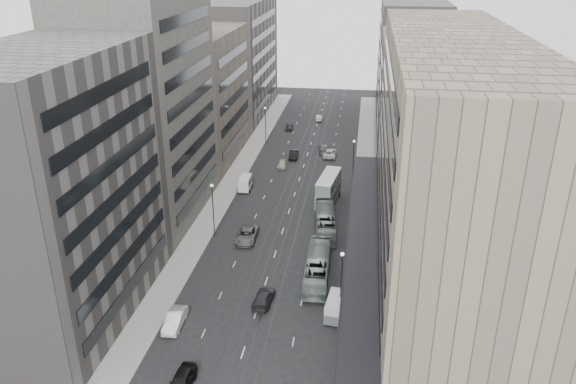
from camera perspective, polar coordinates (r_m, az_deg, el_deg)
The scene contains 30 objects.
ground at distance 71.71m, azimuth -2.36°, elevation -9.45°, with size 220.00×220.00×0.00m, color black.
sidewalk_right at distance 104.19m, azimuth 7.84°, elevation 1.31°, with size 4.00×125.00×0.15m, color gray.
sidewalk_left at distance 106.76m, azimuth -5.14°, elevation 1.99°, with size 4.00×125.00×0.15m, color gray.
department_store at distance 72.04m, azimuth 15.68°, elevation 3.10°, with size 19.20×60.00×30.00m.
building_right_mid at distance 114.85m, azimuth 13.07°, elevation 9.27°, with size 15.00×28.00×24.00m, color #4B4741.
building_right_far at distance 143.73m, azimuth 12.30°, elevation 12.91°, with size 15.00×32.00×28.00m, color slate.
building_left_a at distance 65.32m, azimuth -22.81°, elevation 0.04°, with size 15.00×28.00×30.00m, color slate.
building_left_b at distance 87.57m, azimuth -14.40°, elevation 8.20°, with size 15.00×26.00×34.00m, color #4B4741.
building_left_c at distance 113.30m, azimuth -9.16°, elevation 9.64°, with size 15.00×28.00×25.00m, color #6F6456.
building_left_d at distance 144.19m, azimuth -5.38°, elevation 13.37°, with size 15.00×38.00×28.00m, color slate.
lamp_right_near at distance 63.82m, azimuth 5.44°, elevation -8.56°, with size 0.44×0.44×8.32m.
lamp_right_far at distance 100.04m, azimuth 6.66°, elevation 3.57°, with size 0.44×0.44×8.32m.
lamp_left_near at distance 81.50m, azimuth -7.65°, elevation -1.22°, with size 0.44×0.44×8.32m.
lamp_left_far at distance 120.89m, azimuth -2.31°, elevation 7.21°, with size 0.44×0.44×8.32m.
bus_near at distance 72.19m, azimuth 3.03°, elevation -7.62°, with size 2.87×12.25×3.41m, color gray.
bus_far at distance 83.71m, azimuth 3.80°, elevation -3.06°, with size 2.77×11.85×3.30m, color gray.
double_decker at distance 92.66m, azimuth 4.12°, elevation 0.35°, with size 3.82×9.36×4.97m.
vw_microbus at distance 65.67m, azimuth 4.86°, elevation -11.51°, with size 2.51×4.77×2.48m.
panel_van at distance 98.37m, azimuth -4.36°, elevation 0.93°, with size 2.08×4.05×2.52m.
sedan_0 at distance 57.71m, azimuth -10.78°, elevation -18.34°, with size 1.96×4.86×1.66m, color black.
sedan_1 at distance 65.58m, azimuth -11.42°, elevation -12.61°, with size 1.72×4.93×1.63m, color white.
sedan_2 at distance 81.78m, azimuth -4.18°, elevation -4.40°, with size 2.72×5.90×1.64m, color #5D5D60.
sedan_3 at distance 68.10m, azimuth -2.49°, elevation -10.68°, with size 2.06×5.08×1.47m, color black.
sedan_4 at distance 108.82m, azimuth -0.60°, elevation 2.85°, with size 1.60×3.97×1.35m, color #B5A896.
sedan_5 at distance 113.86m, azimuth 0.59°, elevation 3.85°, with size 1.65×4.72×1.55m, color black.
sedan_6 at distance 115.00m, azimuth 4.26°, elevation 3.98°, with size 2.56×5.55×1.54m, color silver.
sedan_7 at distance 117.60m, azimuth 3.65°, elevation 4.44°, with size 2.11×5.19×1.51m, color #565658.
sedan_8 at distance 132.55m, azimuth 0.13°, elevation 6.66°, with size 1.64×4.08×1.39m, color #252427.
sedan_9 at distance 140.26m, azimuth 3.18°, elevation 7.57°, with size 1.46×4.20×1.38m, color #B1AA93.
pedestrian at distance 57.40m, azimuth 7.65°, elevation -18.07°, with size 0.66×0.43×1.81m, color black.
Camera 1 is at (11.30, -59.19, 38.87)m, focal length 35.00 mm.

